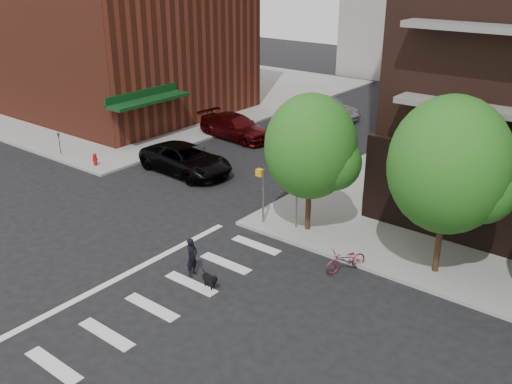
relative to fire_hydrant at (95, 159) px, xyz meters
name	(u,v)px	position (x,y,z in m)	size (l,w,h in m)	color
ground	(99,280)	(10.50, -7.80, -0.55)	(120.00, 120.00, 0.00)	black
sidewalk_nw	(141,89)	(-14.00, 15.70, -0.48)	(31.00, 33.00, 0.15)	gray
crosswalk	(137,299)	(12.71, -7.80, -0.55)	(3.85, 13.00, 0.01)	silver
tree_a	(311,147)	(14.50, 0.70, 3.49)	(4.00, 4.00, 5.90)	#301E11
tree_b	(449,165)	(20.50, 0.70, 3.99)	(4.50, 4.50, 6.65)	#301E11
pedestrian_signal	(270,189)	(12.82, 0.12, 1.30)	(2.18, 0.67, 2.60)	slate
fire_hydrant	(95,159)	(0.00, 0.00, 0.00)	(0.24, 0.24, 0.73)	#A50C0C
parking_meter	(59,141)	(-3.50, 0.00, 0.41)	(0.10, 0.08, 1.32)	black
parked_car_black	(186,159)	(4.82, 2.72, 0.26)	(5.88, 2.71, 1.63)	black
parked_car_maroon	(236,127)	(2.74, 9.59, 0.27)	(5.64, 2.29, 1.64)	#450809
parked_car_silver	(328,109)	(5.00, 17.80, 0.25)	(4.84, 1.69, 1.59)	gray
scooter	(346,260)	(17.64, -1.30, -0.07)	(0.64, 1.85, 0.97)	maroon
dog_walker	(192,257)	(13.09, -5.29, 0.25)	(0.38, 0.58, 1.60)	black
dog	(210,279)	(14.27, -5.56, -0.17)	(0.73, 0.30, 0.61)	black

